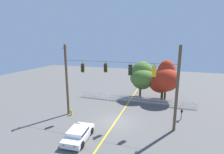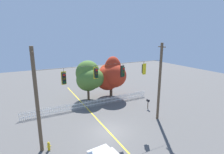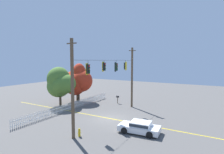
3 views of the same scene
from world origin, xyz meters
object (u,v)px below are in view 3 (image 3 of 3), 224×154
Objects in this scene: fire_hydrant at (79,132)px; roadside_mailbox at (118,97)px; autumn_oak_far_east at (77,82)px; parked_car at (140,127)px; autumn_maple_near_fence at (60,83)px; traffic_signal_northbound_secondary at (125,66)px; traffic_signal_eastbound_side at (88,69)px; traffic_signal_westbound_side at (104,67)px; autumn_maple_mid at (79,81)px; traffic_signal_northbound_primary at (116,67)px.

roadside_mailbox is (13.56, 3.21, 0.69)m from fire_hydrant.
fire_hydrant is at bearing -138.14° from autumn_oak_far_east.
parked_car reaches higher than fire_hydrant.
autumn_oak_far_east is 7.68m from roadside_mailbox.
autumn_maple_near_fence is at bearing 75.33° from parked_car.
fire_hydrant is (-10.25, -0.22, -6.01)m from traffic_signal_northbound_secondary.
roadside_mailbox is (9.85, 7.80, 0.48)m from parked_car.
autumn_oak_far_east is (9.60, 9.94, -2.88)m from traffic_signal_eastbound_side.
traffic_signal_eastbound_side is 1.14× the size of traffic_signal_westbound_side.
autumn_maple_mid is (9.37, 9.29, -2.64)m from traffic_signal_eastbound_side.
autumn_maple_near_fence is 0.92× the size of autumn_maple_mid.
autumn_maple_near_fence is 3.60m from autumn_maple_mid.
traffic_signal_northbound_secondary is at bearing -0.43° from traffic_signal_northbound_primary.
traffic_signal_northbound_secondary is 1.75× the size of fire_hydrant.
traffic_signal_eastbound_side and traffic_signal_northbound_primary have the same top height.
traffic_signal_northbound_primary is 0.35× the size of parked_car.
traffic_signal_eastbound_side reaches higher than roadside_mailbox.
fire_hydrant is (-3.71, 4.60, -0.21)m from parked_car.
traffic_signal_westbound_side is 11.61m from autumn_maple_mid.
roadside_mailbox is at bearing 42.05° from traffic_signal_northbound_secondary.
roadside_mailbox is at bearing 13.31° from fire_hydrant.
fire_hydrant is (-4.75, -0.24, -6.08)m from traffic_signal_westbound_side.
traffic_signal_eastbound_side is at bearing 7.78° from fire_hydrant.
traffic_signal_northbound_secondary is (2.59, -0.02, 0.05)m from traffic_signal_northbound_primary.
traffic_signal_northbound_secondary is 0.23× the size of autumn_maple_near_fence.
traffic_signal_westbound_side is 0.24× the size of autumn_oak_far_east.
traffic_signal_eastbound_side is at bearing 179.99° from traffic_signal_westbound_side.
parked_car is 5.22× the size of fire_hydrant.
autumn_maple_mid reaches higher than parked_car.
traffic_signal_northbound_primary is 1.81× the size of fire_hydrant.
traffic_signal_northbound_secondary is 9.74m from autumn_maple_mid.
fire_hydrant is at bearing -177.10° from traffic_signal_westbound_side.
parked_car is (-3.88, -14.82, -3.05)m from autumn_maple_near_fence.
traffic_signal_northbound_secondary reaches higher than autumn_oak_far_east.
traffic_signal_northbound_secondary is 10.71m from autumn_maple_near_fence.
traffic_signal_westbound_side is at bearing -0.01° from traffic_signal_eastbound_side.
fire_hydrant is (-7.66, -0.24, -5.96)m from traffic_signal_northbound_primary.
autumn_maple_mid is 1.22× the size of autumn_oak_far_east.
roadside_mailbox is at bearing 14.11° from traffic_signal_eastbound_side.
traffic_signal_northbound_primary is (2.91, 0.00, -0.12)m from traffic_signal_westbound_side.
roadside_mailbox is (3.31, 2.99, -5.32)m from traffic_signal_northbound_secondary.
roadside_mailbox is (8.81, 2.97, -5.39)m from traffic_signal_westbound_side.
autumn_maple_mid is at bearing -11.15° from autumn_maple_near_fence.
traffic_signal_northbound_primary is 11.00m from autumn_oak_far_east.
roadside_mailbox is (5.97, -7.02, -2.58)m from autumn_maple_near_fence.
autumn_maple_near_fence is 1.12× the size of autumn_oak_far_east.
parked_car is at bearing -102.07° from traffic_signal_westbound_side.
traffic_signal_westbound_side is at bearing 2.90° from fire_hydrant.
autumn_oak_far_east is at bearing 107.50° from roadside_mailbox.
traffic_signal_northbound_primary reaches higher than parked_car.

